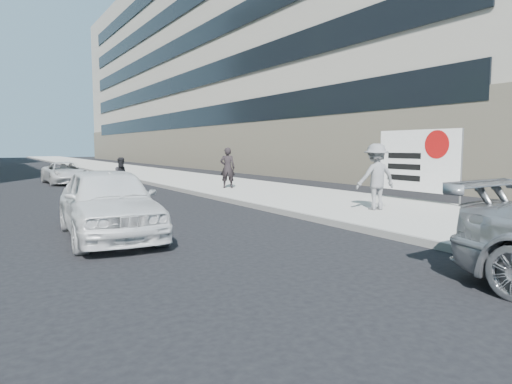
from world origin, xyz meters
TOP-DOWN VIEW (x-y plane):
  - ground at (0.00, 0.00)m, footprint 160.00×160.00m
  - near_sidewalk at (4.00, 20.00)m, footprint 5.00×120.00m
  - near_building at (17.00, 32.00)m, footprint 14.00×70.00m
  - jogger at (3.54, 1.33)m, footprint 1.25×0.86m
  - pedestrian_woman at (3.13, 9.09)m, footprint 0.72×0.66m
  - protest_banner at (6.06, 2.06)m, footprint 0.08×3.06m
  - white_sedan_near at (-3.30, 2.00)m, footprint 1.98×4.32m
  - white_sedan_far at (-1.90, 16.78)m, footprint 1.91×3.92m
  - motorcycle at (-0.84, 10.23)m, footprint 0.70×2.04m

SIDE VIEW (x-z plane):
  - ground at x=0.00m, z-range 0.00..0.00m
  - near_sidewalk at x=4.00m, z-range 0.00..0.15m
  - white_sedan_far at x=-1.90m, z-range 0.00..1.07m
  - motorcycle at x=-0.84m, z-range -0.08..1.35m
  - white_sedan_near at x=-3.30m, z-range 0.00..1.43m
  - pedestrian_woman at x=3.13m, z-range 0.15..1.80m
  - jogger at x=3.54m, z-range 0.15..1.92m
  - protest_banner at x=6.06m, z-range 0.30..2.50m
  - near_building at x=17.00m, z-range 0.00..20.00m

